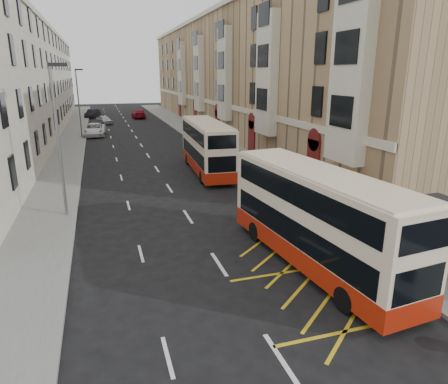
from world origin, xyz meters
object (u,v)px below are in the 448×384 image
object	(u,v)px
street_lamp_near	(58,133)
car_dark	(93,113)
double_decker_rear	(207,147)
street_lamp_far	(79,99)
double_decker_front	(316,219)
pedestrian_far	(345,208)
car_red	(139,114)
white_van	(94,130)
car_silver	(104,120)

from	to	relation	value
street_lamp_near	car_dark	distance (m)	53.60
double_decker_rear	car_dark	bearing A→B (deg)	104.16
street_lamp_far	double_decker_front	world-z (taller)	street_lamp_far
street_lamp_far	pedestrian_far	distance (m)	38.55
pedestrian_far	car_red	xyz separation A→B (m)	(-4.81, 56.09, -0.27)
car_dark	street_lamp_near	bearing A→B (deg)	-73.57
car_red	double_decker_rear	bearing A→B (deg)	91.10
street_lamp_far	white_van	xyz separation A→B (m)	(1.47, 0.65, -3.86)
street_lamp_near	street_lamp_far	world-z (taller)	same
white_van	car_red	world-z (taller)	white_van
street_lamp_near	pedestrian_far	distance (m)	15.36
street_lamp_near	double_decker_front	bearing A→B (deg)	-42.62
street_lamp_far	double_decker_rear	bearing A→B (deg)	-65.79
street_lamp_near	double_decker_rear	distance (m)	12.89
street_lamp_near	car_red	size ratio (longest dim) A/B	1.53
street_lamp_far	double_decker_front	size ratio (longest dim) A/B	0.78
car_silver	car_dark	distance (m)	10.77
pedestrian_far	double_decker_front	bearing A→B (deg)	47.76
street_lamp_far	car_red	size ratio (longest dim) A/B	1.53
street_lamp_near	white_van	world-z (taller)	street_lamp_near
double_decker_rear	pedestrian_far	distance (m)	14.04
street_lamp_near	double_decker_rear	xyz separation A→B (m)	(10.04, 7.67, -2.58)
street_lamp_far	car_red	xyz separation A→B (m)	(8.93, 20.25, -3.88)
street_lamp_far	white_van	distance (m)	4.18
pedestrian_far	car_dark	world-z (taller)	pedestrian_far
street_lamp_near	car_dark	world-z (taller)	street_lamp_near
car_dark	pedestrian_far	bearing A→B (deg)	-60.35
street_lamp_near	double_decker_front	size ratio (longest dim) A/B	0.78
street_lamp_near	car_dark	xyz separation A→B (m)	(1.16, 53.44, -3.90)
pedestrian_far	car_red	distance (m)	56.29
street_lamp_near	car_silver	xyz separation A→B (m)	(2.96, 42.83, -3.97)
double_decker_front	car_red	distance (m)	59.53
double_decker_front	car_red	world-z (taller)	double_decker_front
double_decker_front	car_red	size ratio (longest dim) A/B	1.96
street_lamp_far	car_silver	distance (m)	13.75
street_lamp_near	car_dark	size ratio (longest dim) A/B	1.78
white_van	street_lamp_near	bearing A→B (deg)	-88.61
street_lamp_near	car_red	world-z (taller)	street_lamp_near
pedestrian_far	car_red	bearing A→B (deg)	-80.15
street_lamp_far	car_silver	size ratio (longest dim) A/B	2.05
car_silver	double_decker_rear	bearing A→B (deg)	-97.08
street_lamp_far	double_decker_front	xyz separation A→B (m)	(10.06, -39.25, -2.58)
white_van	car_dark	bearing A→B (deg)	94.90
street_lamp_near	white_van	distance (m)	30.93
car_silver	car_red	xyz separation A→B (m)	(5.97, 7.42, 0.10)
double_decker_front	pedestrian_far	distance (m)	5.13
street_lamp_far	car_dark	distance (m)	23.79
street_lamp_far	car_dark	bearing A→B (deg)	87.17
double_decker_rear	car_dark	size ratio (longest dim) A/B	2.28
car_silver	double_decker_front	bearing A→B (deg)	-100.71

